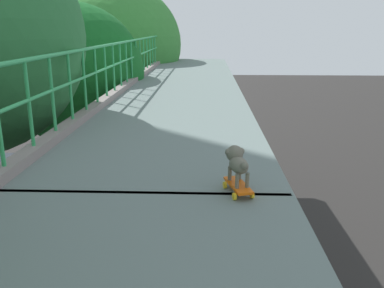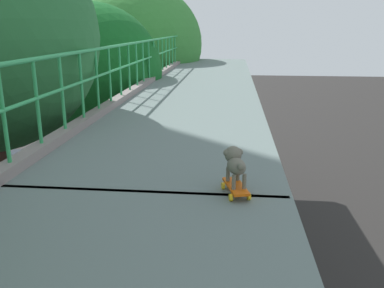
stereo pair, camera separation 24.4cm
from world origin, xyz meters
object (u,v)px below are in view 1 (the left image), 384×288
city_bus (84,93)px  car_green_fifth (28,208)px  small_dog (237,161)px  toy_skateboard (238,186)px

city_bus → car_green_fifth: bearing=-79.5°
city_bus → small_dog: (10.44, -29.28, 4.10)m
small_dog → city_bus: bearing=109.6°
city_bus → toy_skateboard: 31.39m
car_green_fifth → toy_skateboard: (6.83, -9.83, 4.99)m
car_green_fifth → toy_skateboard: toy_skateboard is taller
car_green_fifth → small_dog: size_ratio=10.48×
city_bus → toy_skateboard: size_ratio=22.16×
car_green_fifth → small_dog: 13.01m
car_green_fifth → city_bus: 19.87m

